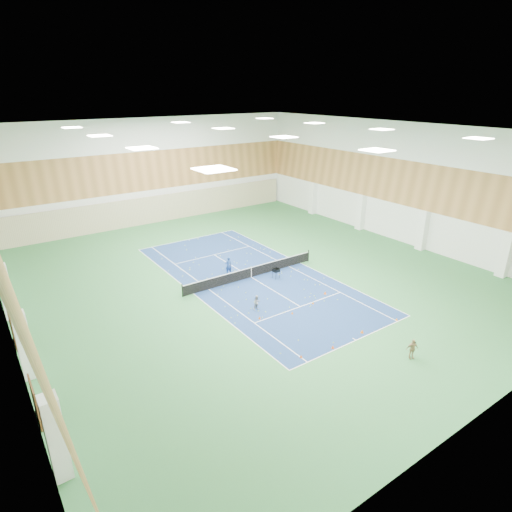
# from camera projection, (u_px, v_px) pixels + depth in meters

# --- Properties ---
(ground) EXTENTS (40.00, 40.00, 0.00)m
(ground) POSITION_uv_depth(u_px,v_px,m) (251.00, 277.00, 36.35)
(ground) COLOR #2F6E3A
(ground) RESTS_ON ground
(room_shell) EXTENTS (36.00, 40.00, 12.00)m
(room_shell) POSITION_uv_depth(u_px,v_px,m) (251.00, 209.00, 34.15)
(room_shell) COLOR white
(room_shell) RESTS_ON ground
(wood_cladding) EXTENTS (36.00, 40.00, 8.00)m
(wood_cladding) POSITION_uv_depth(u_px,v_px,m) (251.00, 184.00, 33.41)
(wood_cladding) COLOR #AD7740
(wood_cladding) RESTS_ON room_shell
(ceiling_light_grid) EXTENTS (21.40, 25.40, 0.06)m
(ceiling_light_grid) POSITION_uv_depth(u_px,v_px,m) (251.00, 132.00, 31.98)
(ceiling_light_grid) COLOR white
(ceiling_light_grid) RESTS_ON room_shell
(court_surface) EXTENTS (10.97, 23.77, 0.01)m
(court_surface) POSITION_uv_depth(u_px,v_px,m) (251.00, 277.00, 36.35)
(court_surface) COLOR navy
(court_surface) RESTS_ON ground
(tennis_balls_scatter) EXTENTS (10.57, 22.77, 0.07)m
(tennis_balls_scatter) POSITION_uv_depth(u_px,v_px,m) (251.00, 277.00, 36.33)
(tennis_balls_scatter) COLOR #B9DC25
(tennis_balls_scatter) RESTS_ON ground
(tennis_net) EXTENTS (12.80, 0.10, 1.10)m
(tennis_net) POSITION_uv_depth(u_px,v_px,m) (251.00, 271.00, 36.15)
(tennis_net) COLOR black
(tennis_net) RESTS_ON ground
(back_curtain) EXTENTS (35.40, 0.16, 3.20)m
(back_curtain) POSITION_uv_depth(u_px,v_px,m) (158.00, 209.00, 50.83)
(back_curtain) COLOR #C6B793
(back_curtain) RESTS_ON ground
(door_left_a) EXTENTS (0.08, 1.80, 2.20)m
(door_left_a) POSITION_uv_depth(u_px,v_px,m) (35.00, 402.00, 20.31)
(door_left_a) COLOR #593319
(door_left_a) RESTS_ON ground
(door_left_b) EXTENTS (0.08, 1.80, 2.20)m
(door_left_b) POSITION_uv_depth(u_px,v_px,m) (12.00, 330.00, 26.41)
(door_left_b) COLOR #593319
(door_left_b) RESTS_ON ground
(coach) EXTENTS (0.63, 0.47, 1.58)m
(coach) POSITION_uv_depth(u_px,v_px,m) (228.00, 265.00, 36.76)
(coach) COLOR navy
(coach) RESTS_ON ground
(child_court) EXTENTS (0.59, 0.49, 1.12)m
(child_court) POSITION_uv_depth(u_px,v_px,m) (257.00, 303.00, 30.88)
(child_court) COLOR gray
(child_court) RESTS_ON ground
(child_apron) EXTENTS (0.81, 0.59, 1.28)m
(child_apron) POSITION_uv_depth(u_px,v_px,m) (412.00, 349.00, 25.27)
(child_apron) COLOR #9E805A
(child_apron) RESTS_ON ground
(ball_cart) EXTENTS (0.57, 0.57, 0.90)m
(ball_cart) POSITION_uv_depth(u_px,v_px,m) (276.00, 273.00, 36.02)
(ball_cart) COLOR black
(ball_cart) RESTS_ON ground
(cone_svc_a) EXTENTS (0.19, 0.19, 0.21)m
(cone_svc_a) POSITION_uv_depth(u_px,v_px,m) (260.00, 318.00, 29.78)
(cone_svc_a) COLOR orange
(cone_svc_a) RESTS_ON ground
(cone_svc_b) EXTENTS (0.17, 0.17, 0.19)m
(cone_svc_b) POSITION_uv_depth(u_px,v_px,m) (292.00, 313.00, 30.43)
(cone_svc_b) COLOR #D85A0B
(cone_svc_b) RESTS_ON ground
(cone_svc_c) EXTENTS (0.17, 0.17, 0.19)m
(cone_svc_c) POSITION_uv_depth(u_px,v_px,m) (313.00, 303.00, 31.85)
(cone_svc_c) COLOR orange
(cone_svc_c) RESTS_ON ground
(cone_svc_d) EXTENTS (0.22, 0.22, 0.24)m
(cone_svc_d) POSITION_uv_depth(u_px,v_px,m) (325.00, 293.00, 33.35)
(cone_svc_d) COLOR #FA5E0D
(cone_svc_d) RESTS_ON ground
(cone_base_a) EXTENTS (0.18, 0.18, 0.19)m
(cone_base_a) POSITION_uv_depth(u_px,v_px,m) (301.00, 356.00, 25.50)
(cone_base_a) COLOR #DF500B
(cone_base_a) RESTS_ON ground
(cone_base_b) EXTENTS (0.20, 0.20, 0.21)m
(cone_base_b) POSITION_uv_depth(u_px,v_px,m) (333.00, 347.00, 26.40)
(cone_base_b) COLOR #F0470C
(cone_base_b) RESTS_ON ground
(cone_base_c) EXTENTS (0.21, 0.21, 0.23)m
(cone_base_c) POSITION_uv_depth(u_px,v_px,m) (362.00, 331.00, 28.07)
(cone_base_c) COLOR orange
(cone_base_c) RESTS_ON ground
(cone_base_d) EXTENTS (0.17, 0.17, 0.19)m
(cone_base_d) POSITION_uv_depth(u_px,v_px,m) (397.00, 319.00, 29.58)
(cone_base_d) COLOR orange
(cone_base_d) RESTS_ON ground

